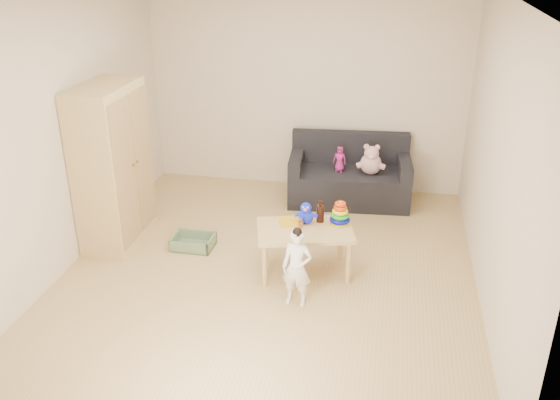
% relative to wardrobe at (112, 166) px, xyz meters
% --- Properties ---
extents(room, '(4.50, 4.50, 4.50)m').
position_rel_wardrobe_xyz_m(room, '(1.75, -0.33, 0.44)').
color(room, tan).
rests_on(room, ground).
extents(wardrobe, '(0.48, 0.95, 1.71)m').
position_rel_wardrobe_xyz_m(wardrobe, '(0.00, 0.00, 0.00)').
color(wardrobe, tan).
rests_on(wardrobe, ground).
extents(sofa, '(1.52, 0.84, 0.41)m').
position_rel_wardrobe_xyz_m(sofa, '(2.38, 1.46, -0.65)').
color(sofa, black).
rests_on(sofa, ground).
extents(play_table, '(1.03, 0.79, 0.48)m').
position_rel_wardrobe_xyz_m(play_table, '(2.09, -0.32, -0.62)').
color(play_table, tan).
rests_on(play_table, ground).
extents(storage_bin, '(0.43, 0.33, 0.13)m').
position_rel_wardrobe_xyz_m(storage_bin, '(0.85, -0.05, -0.79)').
color(storage_bin, '#627F5C').
rests_on(storage_bin, ground).
extents(toddler, '(0.29, 0.21, 0.73)m').
position_rel_wardrobe_xyz_m(toddler, '(2.11, -0.87, -0.49)').
color(toddler, white).
rests_on(toddler, ground).
extents(pink_bear, '(0.30, 0.26, 0.31)m').
position_rel_wardrobe_xyz_m(pink_bear, '(2.63, 1.41, -0.29)').
color(pink_bear, '#D59DA7').
rests_on(pink_bear, sofa).
extents(doll, '(0.17, 0.13, 0.31)m').
position_rel_wardrobe_xyz_m(doll, '(2.25, 1.42, -0.29)').
color(doll, '#B0217D').
rests_on(doll, sofa).
extents(ring_stacker, '(0.20, 0.20, 0.23)m').
position_rel_wardrobe_xyz_m(ring_stacker, '(2.41, -0.15, -0.28)').
color(ring_stacker, '#C8B40A').
rests_on(ring_stacker, play_table).
extents(brown_bottle, '(0.08, 0.08, 0.22)m').
position_rel_wardrobe_xyz_m(brown_bottle, '(2.22, -0.14, -0.28)').
color(brown_bottle, black).
rests_on(brown_bottle, play_table).
extents(blue_plush, '(0.22, 0.19, 0.23)m').
position_rel_wardrobe_xyz_m(blue_plush, '(2.08, -0.20, -0.26)').
color(blue_plush, '#1C2BFF').
rests_on(blue_plush, play_table).
extents(wooden_figure, '(0.05, 0.04, 0.11)m').
position_rel_wardrobe_xyz_m(wooden_figure, '(2.06, -0.34, -0.32)').
color(wooden_figure, brown).
rests_on(wooden_figure, play_table).
extents(yellow_book, '(0.28, 0.28, 0.02)m').
position_rel_wardrobe_xyz_m(yellow_book, '(1.93, -0.21, -0.37)').
color(yellow_book, gold).
rests_on(yellow_book, play_table).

